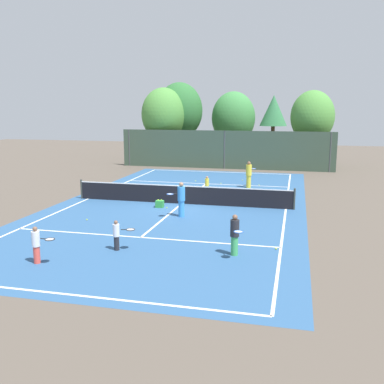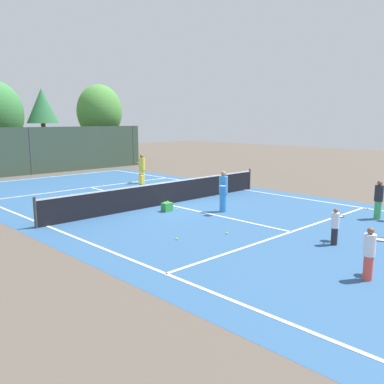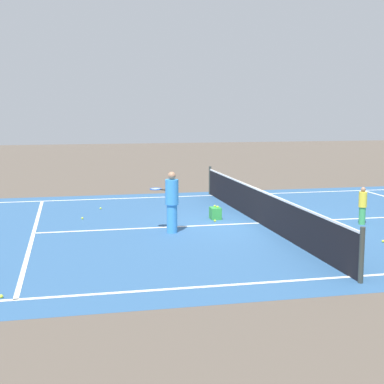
{
  "view_description": "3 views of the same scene",
  "coord_description": "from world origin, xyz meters",
  "px_view_note": "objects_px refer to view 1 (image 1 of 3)",
  "views": [
    {
      "loc": [
        5.92,
        -22.29,
        5.14
      ],
      "look_at": [
        1.35,
        -3.25,
        1.32
      ],
      "focal_mm": 40.98,
      "sensor_mm": 36.0,
      "label": 1
    },
    {
      "loc": [
        -11.74,
        -13.75,
        3.7
      ],
      "look_at": [
        -1.22,
        -2.9,
        1.07
      ],
      "focal_mm": 39.03,
      "sensor_mm": 36.0,
      "label": 2
    },
    {
      "loc": [
        15.44,
        -5.42,
        3.31
      ],
      "look_at": [
        -1.22,
        -1.76,
        0.81
      ],
      "focal_mm": 52.8,
      "sensor_mm": 36.0,
      "label": 3
    }
  ],
  "objects_px": {
    "player_3": "(117,235)",
    "tennis_ball_9": "(221,183)",
    "tennis_ball_3": "(167,208)",
    "player_4": "(181,199)",
    "player_1": "(37,244)",
    "tennis_ball_7": "(211,189)",
    "ball_crate": "(160,204)",
    "tennis_ball_8": "(259,185)",
    "player_0": "(207,185)",
    "tennis_ball_5": "(196,181)",
    "tennis_ball_2": "(276,203)",
    "tennis_ball_4": "(242,198)",
    "tennis_ball_1": "(243,180)",
    "tennis_ball_10": "(87,220)",
    "player_2": "(235,234)",
    "tennis_ball_6": "(114,225)",
    "tennis_ball_11": "(276,249)",
    "player_5": "(249,174)",
    "tennis_ball_0": "(201,198)"
  },
  "relations": [
    {
      "from": "player_3",
      "to": "tennis_ball_9",
      "type": "bearing_deg",
      "value": 85.08
    },
    {
      "from": "tennis_ball_3",
      "to": "player_4",
      "type": "bearing_deg",
      "value": -52.37
    },
    {
      "from": "player_3",
      "to": "tennis_ball_3",
      "type": "bearing_deg",
      "value": 91.64
    },
    {
      "from": "player_1",
      "to": "tennis_ball_7",
      "type": "height_order",
      "value": "player_1"
    },
    {
      "from": "ball_crate",
      "to": "tennis_ball_8",
      "type": "xyz_separation_m",
      "value": [
        4.47,
        7.68,
        -0.15
      ]
    },
    {
      "from": "player_0",
      "to": "player_3",
      "type": "relative_size",
      "value": 0.98
    },
    {
      "from": "player_1",
      "to": "tennis_ball_5",
      "type": "bearing_deg",
      "value": 85.28
    },
    {
      "from": "tennis_ball_2",
      "to": "tennis_ball_4",
      "type": "relative_size",
      "value": 1.0
    },
    {
      "from": "player_3",
      "to": "tennis_ball_7",
      "type": "xyz_separation_m",
      "value": [
        1.03,
        12.59,
        -0.55
      ]
    },
    {
      "from": "tennis_ball_1",
      "to": "tennis_ball_10",
      "type": "distance_m",
      "value": 13.95
    },
    {
      "from": "player_2",
      "to": "tennis_ball_1",
      "type": "bearing_deg",
      "value": 96.02
    },
    {
      "from": "player_1",
      "to": "ball_crate",
      "type": "relative_size",
      "value": 2.97
    },
    {
      "from": "player_4",
      "to": "tennis_ball_5",
      "type": "bearing_deg",
      "value": 99.18
    },
    {
      "from": "tennis_ball_3",
      "to": "tennis_ball_5",
      "type": "xyz_separation_m",
      "value": [
        -0.44,
        8.45,
        0.0
      ]
    },
    {
      "from": "tennis_ball_6",
      "to": "tennis_ball_11",
      "type": "bearing_deg",
      "value": -12.71
    },
    {
      "from": "player_5",
      "to": "tennis_ball_11",
      "type": "bearing_deg",
      "value": -79.12
    },
    {
      "from": "player_3",
      "to": "tennis_ball_7",
      "type": "bearing_deg",
      "value": 85.34
    },
    {
      "from": "tennis_ball_4",
      "to": "tennis_ball_2",
      "type": "bearing_deg",
      "value": -27.02
    },
    {
      "from": "tennis_ball_7",
      "to": "tennis_ball_11",
      "type": "relative_size",
      "value": 1.0
    },
    {
      "from": "player_0",
      "to": "tennis_ball_8",
      "type": "height_order",
      "value": "player_0"
    },
    {
      "from": "player_4",
      "to": "player_0",
      "type": "bearing_deg",
      "value": 88.98
    },
    {
      "from": "tennis_ball_9",
      "to": "tennis_ball_11",
      "type": "bearing_deg",
      "value": -71.89
    },
    {
      "from": "ball_crate",
      "to": "tennis_ball_9",
      "type": "height_order",
      "value": "ball_crate"
    },
    {
      "from": "player_5",
      "to": "tennis_ball_6",
      "type": "height_order",
      "value": "player_5"
    },
    {
      "from": "player_0",
      "to": "tennis_ball_9",
      "type": "bearing_deg",
      "value": 87.1
    },
    {
      "from": "tennis_ball_1",
      "to": "tennis_ball_9",
      "type": "bearing_deg",
      "value": -126.43
    },
    {
      "from": "tennis_ball_5",
      "to": "player_3",
      "type": "bearing_deg",
      "value": -87.62
    },
    {
      "from": "player_3",
      "to": "tennis_ball_11",
      "type": "bearing_deg",
      "value": 14.11
    },
    {
      "from": "player_5",
      "to": "tennis_ball_9",
      "type": "height_order",
      "value": "player_5"
    },
    {
      "from": "tennis_ball_0",
      "to": "player_0",
      "type": "bearing_deg",
      "value": 87.12
    },
    {
      "from": "player_3",
      "to": "tennis_ball_2",
      "type": "bearing_deg",
      "value": 60.79
    },
    {
      "from": "tennis_ball_9",
      "to": "player_5",
      "type": "bearing_deg",
      "value": -27.08
    },
    {
      "from": "player_2",
      "to": "player_0",
      "type": "bearing_deg",
      "value": 106.67
    },
    {
      "from": "tennis_ball_0",
      "to": "tennis_ball_10",
      "type": "distance_m",
      "value": 7.19
    },
    {
      "from": "tennis_ball_10",
      "to": "tennis_ball_11",
      "type": "xyz_separation_m",
      "value": [
        8.69,
        -2.24,
        0.0
      ]
    },
    {
      "from": "player_3",
      "to": "tennis_ball_10",
      "type": "xyz_separation_m",
      "value": [
        -3.08,
        3.65,
        -0.55
      ]
    },
    {
      "from": "tennis_ball_0",
      "to": "tennis_ball_5",
      "type": "relative_size",
      "value": 1.0
    },
    {
      "from": "player_5",
      "to": "tennis_ball_7",
      "type": "relative_size",
      "value": 25.91
    },
    {
      "from": "tennis_ball_4",
      "to": "tennis_ball_5",
      "type": "height_order",
      "value": "same"
    },
    {
      "from": "player_1",
      "to": "tennis_ball_11",
      "type": "height_order",
      "value": "player_1"
    },
    {
      "from": "player_2",
      "to": "tennis_ball_9",
      "type": "bearing_deg",
      "value": 101.68
    },
    {
      "from": "player_3",
      "to": "tennis_ball_8",
      "type": "xyz_separation_m",
      "value": [
        3.86,
        14.65,
        -0.55
      ]
    },
    {
      "from": "tennis_ball_0",
      "to": "tennis_ball_8",
      "type": "height_order",
      "value": "same"
    },
    {
      "from": "player_2",
      "to": "tennis_ball_8",
      "type": "bearing_deg",
      "value": 91.47
    },
    {
      "from": "player_2",
      "to": "player_3",
      "type": "bearing_deg",
      "value": -174.21
    },
    {
      "from": "tennis_ball_2",
      "to": "tennis_ball_9",
      "type": "distance_m",
      "value": 6.69
    },
    {
      "from": "player_0",
      "to": "tennis_ball_5",
      "type": "relative_size",
      "value": 16.58
    },
    {
      "from": "player_2",
      "to": "tennis_ball_5",
      "type": "xyz_separation_m",
      "value": [
        -4.86,
        14.87,
        -0.73
      ]
    },
    {
      "from": "player_4",
      "to": "tennis_ball_1",
      "type": "height_order",
      "value": "player_4"
    },
    {
      "from": "player_4",
      "to": "tennis_ball_4",
      "type": "relative_size",
      "value": 25.2
    }
  ]
}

